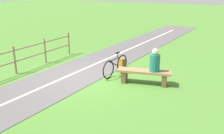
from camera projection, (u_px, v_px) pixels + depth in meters
ground_plane at (85, 77)px, 9.75m from camera, size 80.00×80.00×0.00m
bench at (144, 74)px, 9.02m from camera, size 1.93×0.85×0.50m
person_seated at (155, 61)px, 8.78m from camera, size 0.42×0.42×0.81m
bicycle at (115, 66)px, 9.89m from camera, size 0.21×1.65×0.88m
backpack at (122, 63)px, 10.75m from camera, size 0.40×0.34×0.44m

